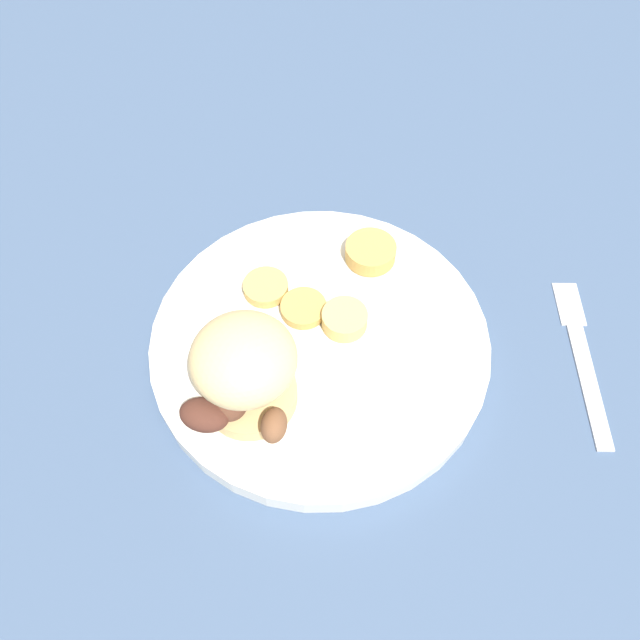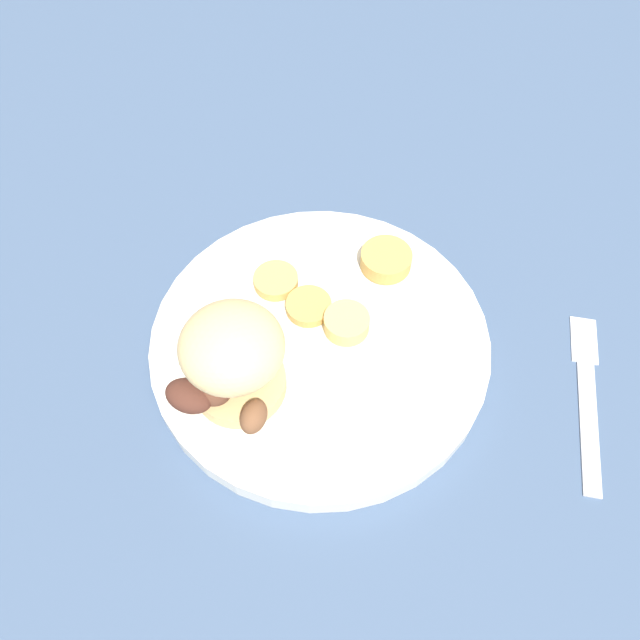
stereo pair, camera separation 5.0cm
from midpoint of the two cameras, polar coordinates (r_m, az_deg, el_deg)
name	(u,v)px [view 2 (the right image)]	position (r m, az deg, el deg)	size (l,w,h in m)	color
ground_plane	(320,348)	(0.58, 2.48, -2.77)	(4.00, 4.00, 0.00)	#3D5170
dinner_plate	(320,341)	(0.57, 2.52, -2.12)	(0.31, 0.31, 0.02)	white
sandwich	(232,359)	(0.50, -5.22, -3.77)	(0.09, 0.10, 0.09)	tan
potato_round_0	(386,260)	(0.61, 8.43, 5.33)	(0.05, 0.05, 0.02)	tan
potato_round_1	(276,280)	(0.59, -1.64, 3.48)	(0.04, 0.04, 0.01)	tan
potato_round_2	(347,323)	(0.56, 5.02, -0.43)	(0.04, 0.04, 0.02)	#DBB766
potato_round_3	(309,306)	(0.58, 1.46, 1.11)	(0.04, 0.04, 0.01)	tan
fork	(588,396)	(0.62, 25.47, -6.50)	(0.03, 0.18, 0.00)	silver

